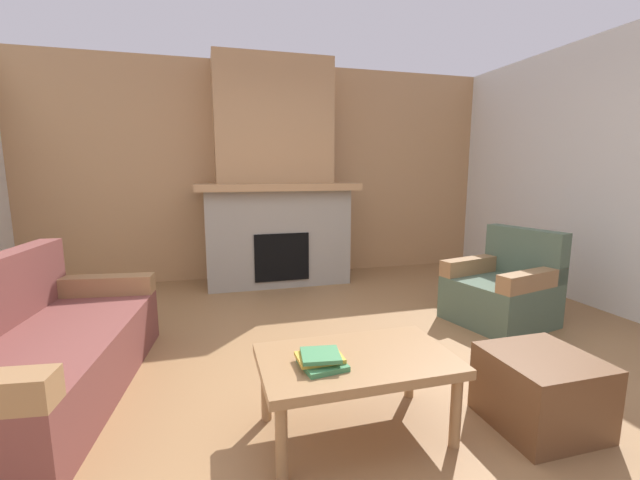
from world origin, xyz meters
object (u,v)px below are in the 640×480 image
armchair (503,291)px  coffee_table (356,366)px  fireplace (275,188)px  couch (39,353)px  ottoman (540,390)px

armchair → coffee_table: bearing=-148.0°
fireplace → coffee_table: fireplace is taller
fireplace → couch: (-1.84, -2.31, -0.88)m
couch → coffee_table: couch is taller
fireplace → armchair: bearing=-48.4°
fireplace → ottoman: bearing=-75.4°
fireplace → coffee_table: size_ratio=2.70×
armchair → coffee_table: (-1.87, -1.17, 0.08)m
armchair → ottoman: size_ratio=1.75×
fireplace → couch: bearing=-128.5°
fireplace → couch: 3.08m
fireplace → couch: size_ratio=1.43×
couch → coffee_table: 1.92m
armchair → ottoman: bearing=-122.7°
armchair → coffee_table: armchair is taller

